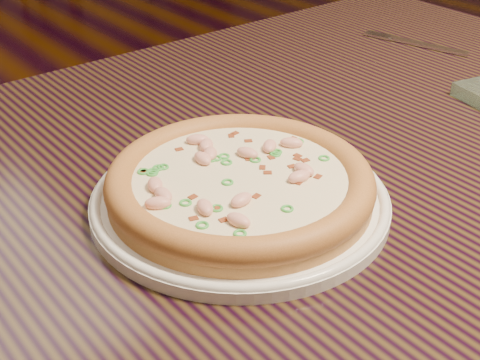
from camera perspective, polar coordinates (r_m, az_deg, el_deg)
hero_table at (r=0.81m, az=4.48°, el=-3.70°), size 1.20×0.80×0.75m
plate at (r=0.66m, az=0.00°, el=-1.60°), size 0.29×0.29×0.02m
pizza at (r=0.65m, az=-0.02°, el=-0.21°), size 0.26×0.26×0.03m
fork at (r=1.12m, az=15.00°, el=11.17°), size 0.06×0.17×0.00m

